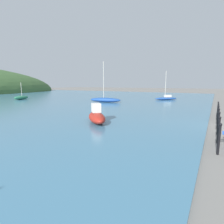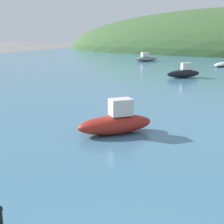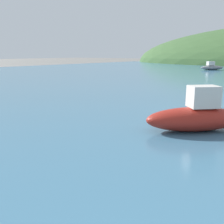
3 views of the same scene
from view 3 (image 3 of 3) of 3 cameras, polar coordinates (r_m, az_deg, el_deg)
The scene contains 2 objects.
boat_nearest_quay at distance 7.65m, azimuth 17.75°, elevation -0.89°, with size 2.65×2.66×1.25m.
boat_red_dinghy at distance 36.67m, azimuth 20.89°, elevation 9.11°, with size 2.84×3.12×1.10m.
Camera 3 is at (-0.65, 1.31, 2.22)m, focal length 42.00 mm.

